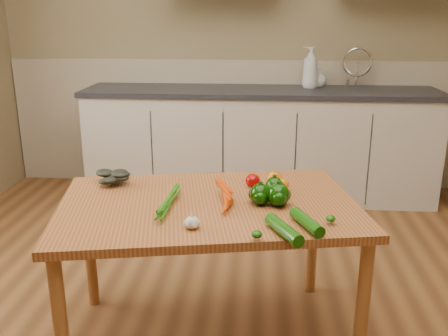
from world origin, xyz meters
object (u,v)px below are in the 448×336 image
object	(u,v)px
pepper_c	(278,195)
zucchini_b	(284,230)
pepper_a	(260,194)
tomato_c	(282,185)
soap_bottle_a	(310,67)
soap_bottle_c	(320,78)
leafy_greens	(112,175)
tomato_b	(274,179)
garlic_bulb	(192,223)
pepper_b	(274,186)
tomato_a	(253,181)
carrot_bunch	(208,197)
table	(209,218)
soap_bottle_b	(312,75)
zucchini_a	(307,222)

from	to	relation	value
pepper_c	zucchini_b	size ratio (longest dim) A/B	0.44
pepper_a	tomato_c	world-z (taller)	pepper_a
soap_bottle_a	pepper_a	bearing A→B (deg)	-20.21
soap_bottle_c	leafy_greens	size ratio (longest dim) A/B	0.79
tomato_b	tomato_c	distance (m)	0.09
garlic_bulb	pepper_b	xyz separation A→B (m)	(0.32, 0.40, 0.02)
pepper_b	tomato_c	distance (m)	0.06
soap_bottle_c	tomato_a	bearing A→B (deg)	7.30
soap_bottle_c	tomato_c	world-z (taller)	soap_bottle_c
pepper_c	tomato_b	world-z (taller)	pepper_c
garlic_bulb	tomato_b	distance (m)	0.62
garlic_bulb	tomato_b	xyz separation A→B (m)	(0.32, 0.53, 0.01)
pepper_c	tomato_b	xyz separation A→B (m)	(-0.01, 0.26, -0.02)
carrot_bunch	zucchini_b	bearing A→B (deg)	-53.58
table	pepper_b	distance (m)	0.33
soap_bottle_b	pepper_a	xyz separation A→B (m)	(-0.40, -2.13, -0.26)
pepper_a	tomato_a	distance (m)	0.22
pepper_b	tomato_b	bearing A→B (deg)	89.65
pepper_a	pepper_b	world-z (taller)	pepper_a
pepper_a	tomato_b	xyz separation A→B (m)	(0.06, 0.25, -0.01)
pepper_b	tomato_a	distance (m)	0.14
garlic_bulb	zucchini_a	world-z (taller)	same
soap_bottle_b	tomato_a	size ratio (longest dim) A/B	2.76
table	zucchini_a	bearing A→B (deg)	-41.18
table	carrot_bunch	xyz separation A→B (m)	(-0.00, -0.03, 0.11)
pepper_b	zucchini_a	distance (m)	0.38
garlic_bulb	pepper_c	bearing A→B (deg)	38.03
pepper_c	zucchini_b	distance (m)	0.31
garlic_bulb	pepper_a	xyz separation A→B (m)	(0.26, 0.28, 0.02)
tomato_a	tomato_c	xyz separation A→B (m)	(0.14, -0.05, -0.00)
carrot_bunch	tomato_b	xyz separation A→B (m)	(0.29, 0.27, 0.00)
soap_bottle_c	pepper_c	xyz separation A→B (m)	(-0.39, -2.16, -0.23)
garlic_bulb	tomato_c	distance (m)	0.58
soap_bottle_c	pepper_b	world-z (taller)	soap_bottle_c
pepper_a	leafy_greens	bearing A→B (deg)	163.92
soap_bottle_c	zucchini_b	size ratio (longest dim) A/B	0.66
table	pepper_c	world-z (taller)	pepper_c
soap_bottle_a	carrot_bunch	world-z (taller)	soap_bottle_a
soap_bottle_a	soap_bottle_c	bearing A→B (deg)	117.41
table	pepper_a	distance (m)	0.26
leafy_greens	tomato_c	size ratio (longest dim) A/B	2.75
tomato_c	soap_bottle_b	bearing A→B (deg)	81.22
soap_bottle_c	soap_bottle_b	bearing A→B (deg)	-50.26
soap_bottle_c	pepper_b	size ratio (longest dim) A/B	1.79
leafy_greens	soap_bottle_b	bearing A→B (deg)	59.95
tomato_a	tomato_c	world-z (taller)	tomato_a
soap_bottle_b	pepper_a	size ratio (longest dim) A/B	2.11
leafy_greens	zucchini_b	bearing A→B (deg)	-33.03
carrot_bunch	pepper_c	size ratio (longest dim) A/B	2.45
carrot_bunch	zucchini_b	distance (m)	0.43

